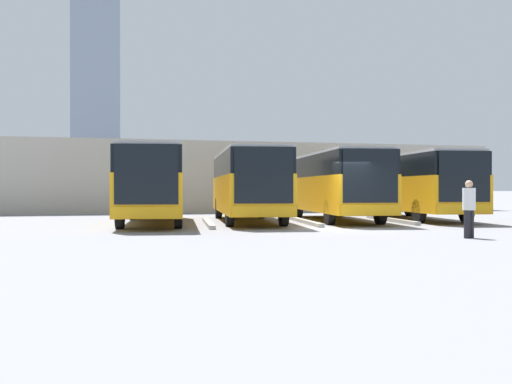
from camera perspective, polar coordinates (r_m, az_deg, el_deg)
ground_plane at (r=24.13m, az=7.47°, el=-3.23°), size 600.00×600.00×0.00m
bus_0 at (r=32.06m, az=13.86°, el=0.77°), size 4.11×11.39×3.13m
curb_divider_0 at (r=29.64m, az=11.88°, el=-2.43°), size 1.26×6.63×0.15m
bus_1 at (r=30.00m, az=7.03°, el=0.81°), size 4.11×11.39×3.13m
curb_divider_1 at (r=27.73m, az=4.32°, el=-2.62°), size 1.26×6.63×0.15m
bus_2 at (r=28.58m, az=-0.77°, el=0.84°), size 4.11×11.39×3.13m
curb_divider_2 at (r=26.53m, az=-4.26°, el=-2.75°), size 1.26×6.63×0.15m
bus_3 at (r=27.49m, az=-9.15°, el=0.85°), size 4.11×11.39×3.13m
pedestrian at (r=20.24m, az=18.41°, el=-1.28°), size 0.52×0.52×1.74m
station_building at (r=44.58m, az=-3.41°, el=1.28°), size 35.58×13.19×4.43m
office_tower at (r=258.98m, az=-14.15°, el=8.33°), size 18.22×18.22×76.58m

